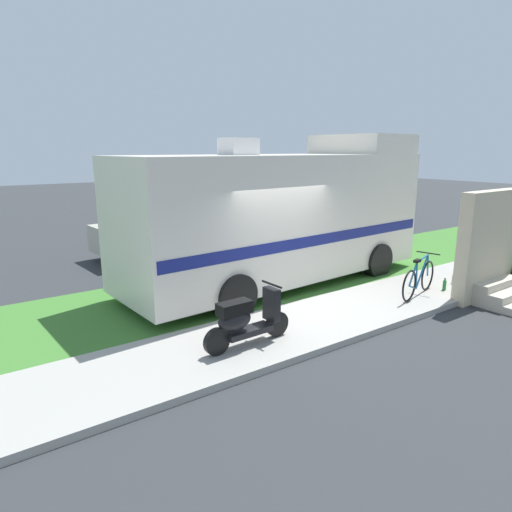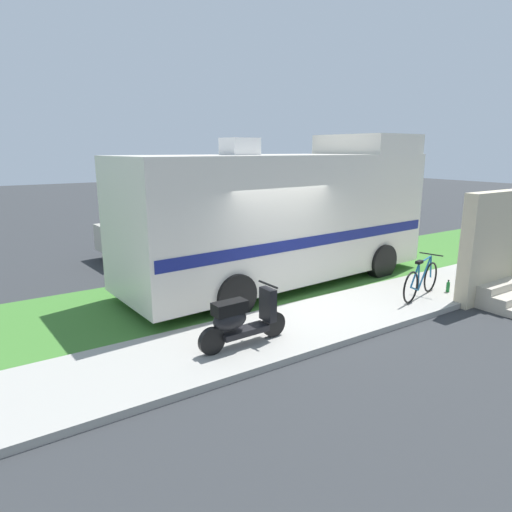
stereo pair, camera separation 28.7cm
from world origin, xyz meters
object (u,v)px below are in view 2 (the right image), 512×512
at_px(bottle_green, 448,287).
at_px(bottle_spare, 458,281).
at_px(scooter, 241,319).
at_px(pickup_truck_near, 203,220).
at_px(pickup_truck_far, 277,201).
at_px(motorhome_rv, 284,214).
at_px(bicycle, 421,280).

relative_size(bottle_green, bottle_spare, 1.12).
relative_size(scooter, bottle_green, 5.94).
bearing_deg(pickup_truck_near, scooter, -112.69).
bearing_deg(pickup_truck_near, pickup_truck_far, 32.26).
relative_size(motorhome_rv, scooter, 4.79).
relative_size(bicycle, bottle_spare, 6.76).
xyz_separation_m(motorhome_rv, bottle_green, (2.46, -2.90, -1.49)).
relative_size(bicycle, pickup_truck_far, 0.29).
bearing_deg(motorhome_rv, bicycle, -59.76).
relative_size(pickup_truck_near, pickup_truck_far, 0.93).
bearing_deg(pickup_truck_near, motorhome_rv, -91.74).
bearing_deg(bottle_spare, bottle_green, -164.93).
bearing_deg(bicycle, bottle_green, -7.78).
bearing_deg(bottle_spare, bicycle, -177.54).
bearing_deg(motorhome_rv, pickup_truck_near, 88.26).
bearing_deg(scooter, pickup_truck_near, 67.31).
relative_size(pickup_truck_near, bottle_spare, 22.13).
bearing_deg(pickup_truck_far, motorhome_rv, -125.20).
distance_m(motorhome_rv, bottle_spare, 4.40).
height_order(pickup_truck_far, bottle_green, pickup_truck_far).
bearing_deg(bottle_spare, pickup_truck_near, 112.18).
bearing_deg(bicycle, bottle_spare, 2.46).
height_order(motorhome_rv, bottle_spare, motorhome_rv).
relative_size(bicycle, bottle_green, 6.02).
bearing_deg(bottle_green, bottle_spare, 15.07).
xyz_separation_m(scooter, pickup_truck_near, (3.06, 7.32, 0.41)).
height_order(pickup_truck_near, bottle_green, pickup_truck_near).
relative_size(scooter, pickup_truck_far, 0.28).
distance_m(bicycle, pickup_truck_near, 7.54).
bearing_deg(pickup_truck_near, bottle_green, -72.80).
height_order(motorhome_rv, scooter, motorhome_rv).
relative_size(motorhome_rv, bottle_green, 28.47).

